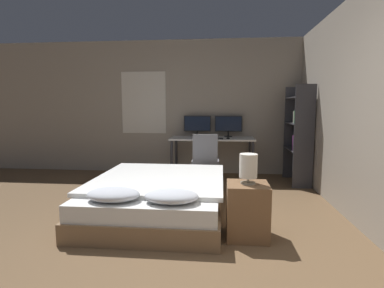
% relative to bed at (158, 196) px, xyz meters
% --- Properties ---
extents(ground_plane, '(20.00, 20.00, 0.00)m').
position_rel_bed_xyz_m(ground_plane, '(0.35, -1.40, -0.23)').
color(ground_plane, brown).
extents(wall_back, '(12.00, 0.08, 2.70)m').
position_rel_bed_xyz_m(wall_back, '(0.34, 2.49, 1.12)').
color(wall_back, '#9E9384').
rests_on(wall_back, ground_plane).
extents(wall_side_right, '(0.06, 12.00, 2.70)m').
position_rel_bed_xyz_m(wall_side_right, '(2.37, 0.10, 1.12)').
color(wall_side_right, '#9E9384').
rests_on(wall_side_right, ground_plane).
extents(bed, '(1.64, 2.06, 0.53)m').
position_rel_bed_xyz_m(bed, '(0.00, 0.00, 0.00)').
color(bed, '#846647').
rests_on(bed, ground_plane).
extents(nightstand, '(0.43, 0.41, 0.58)m').
position_rel_bed_xyz_m(nightstand, '(1.07, -0.60, 0.06)').
color(nightstand, brown).
rests_on(nightstand, ground_plane).
extents(bedside_lamp, '(0.18, 0.18, 0.31)m').
position_rel_bed_xyz_m(bedside_lamp, '(1.07, -0.60, 0.53)').
color(bedside_lamp, gray).
rests_on(bedside_lamp, nightstand).
extents(desk, '(1.59, 0.69, 0.77)m').
position_rel_bed_xyz_m(desk, '(0.62, 2.08, 0.46)').
color(desk, beige).
rests_on(desk, ground_plane).
extents(monitor_left, '(0.54, 0.16, 0.41)m').
position_rel_bed_xyz_m(monitor_left, '(0.31, 2.32, 0.78)').
color(monitor_left, black).
rests_on(monitor_left, desk).
extents(monitor_right, '(0.54, 0.16, 0.41)m').
position_rel_bed_xyz_m(monitor_right, '(0.93, 2.32, 0.78)').
color(monitor_right, black).
rests_on(monitor_right, desk).
extents(keyboard, '(0.41, 0.13, 0.02)m').
position_rel_bed_xyz_m(keyboard, '(0.62, 1.84, 0.55)').
color(keyboard, black).
rests_on(keyboard, desk).
extents(computer_mouse, '(0.07, 0.05, 0.04)m').
position_rel_bed_xyz_m(computer_mouse, '(0.91, 1.84, 0.56)').
color(computer_mouse, black).
rests_on(computer_mouse, desk).
extents(office_chair, '(0.52, 0.52, 0.91)m').
position_rel_bed_xyz_m(office_chair, '(0.53, 1.38, 0.14)').
color(office_chair, black).
rests_on(office_chair, ground_plane).
extents(bookshelf, '(0.33, 0.81, 1.73)m').
position_rel_bed_xyz_m(bookshelf, '(2.15, 1.72, 0.73)').
color(bookshelf, '#333338').
rests_on(bookshelf, ground_plane).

